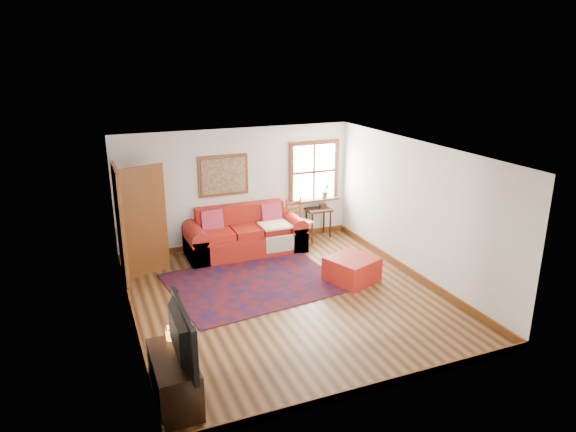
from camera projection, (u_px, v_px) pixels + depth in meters
name	position (u px, v px, depth m)	size (l,w,h in m)	color
ground	(287.00, 297.00, 8.68)	(5.50, 5.50, 0.00)	#3D2210
room_envelope	(287.00, 204.00, 8.19)	(5.04, 5.54, 2.52)	silver
window	(315.00, 178.00, 11.31)	(1.18, 0.20, 1.38)	white
doorway	(135.00, 222.00, 9.12)	(0.89, 1.08, 2.14)	black
framed_artwork	(223.00, 176.00, 10.49)	(1.05, 0.07, 0.85)	brown
persian_rug	(254.00, 282.00, 9.23)	(2.89, 2.31, 0.02)	#530F0B
red_leather_sofa	(245.00, 237.00, 10.59)	(2.41, 0.99, 0.94)	#A71F15
red_ottoman	(352.00, 269.00, 9.25)	(0.78, 0.78, 0.44)	#A71F15
side_table	(318.00, 214.00, 11.39)	(0.54, 0.41, 0.65)	black
ladder_back_chair	(298.00, 220.00, 10.98)	(0.58, 0.57, 0.99)	tan
media_cabinet	(174.00, 379.00, 6.03)	(0.48, 1.06, 0.58)	black
television	(174.00, 335.00, 5.76)	(1.16, 0.15, 0.67)	black
candle_hurricane	(171.00, 334.00, 6.28)	(0.12, 0.12, 0.18)	silver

